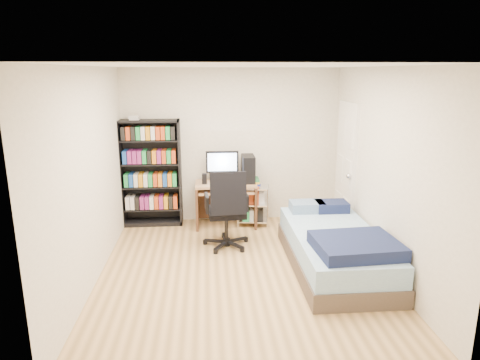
{
  "coord_description": "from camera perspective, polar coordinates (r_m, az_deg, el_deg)",
  "views": [
    {
      "loc": [
        -0.41,
        -4.91,
        2.44
      ],
      "look_at": [
        0.02,
        0.4,
        1.08
      ],
      "focal_mm": 32.0,
      "sensor_mm": 36.0,
      "label": 1
    }
  ],
  "objects": [
    {
      "name": "wire_cart",
      "position": [
        6.88,
        1.77,
        -1.91
      ],
      "size": [
        0.54,
        0.42,
        0.8
      ],
      "rotation": [
        0.0,
        0.0,
        -0.14
      ],
      "color": "silver",
      "rests_on": "room"
    },
    {
      "name": "media_shelf",
      "position": [
        6.98,
        -11.8,
        1.06
      ],
      "size": [
        0.96,
        0.32,
        1.78
      ],
      "color": "black",
      "rests_on": "room"
    },
    {
      "name": "bed",
      "position": [
        5.61,
        12.6,
        -8.83
      ],
      "size": [
        1.08,
        2.15,
        0.61
      ],
      "color": "brown",
      "rests_on": "room"
    },
    {
      "name": "computer_desk",
      "position": [
        6.87,
        -1.14,
        -0.77
      ],
      "size": [
        0.96,
        0.56,
        1.21
      ],
      "color": "tan",
      "rests_on": "room"
    },
    {
      "name": "room",
      "position": [
        5.07,
        0.18,
        0.71
      ],
      "size": [
        3.58,
        4.08,
        2.58
      ],
      "color": "tan",
      "rests_on": "ground"
    },
    {
      "name": "office_chair",
      "position": [
        6.07,
        -1.76,
        -5.73
      ],
      "size": [
        0.73,
        0.73,
        1.14
      ],
      "rotation": [
        0.0,
        0.0,
        0.08
      ],
      "color": "black",
      "rests_on": "room"
    },
    {
      "name": "door",
      "position": [
        6.77,
        13.92,
        1.59
      ],
      "size": [
        0.12,
        0.8,
        2.0
      ],
      "color": "white",
      "rests_on": "room"
    }
  ]
}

